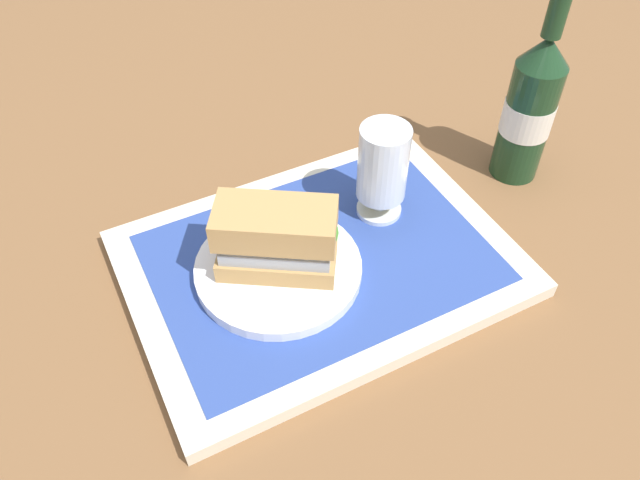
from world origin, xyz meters
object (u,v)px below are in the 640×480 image
(plate, at_px, (277,267))
(beer_bottle, at_px, (530,108))
(sandwich, at_px, (278,237))
(beer_glass, at_px, (383,167))

(plate, xyz_separation_m, beer_bottle, (0.37, 0.04, 0.08))
(sandwich, xyz_separation_m, beer_bottle, (0.37, 0.04, 0.03))
(plate, bearing_deg, sandwich, -32.13)
(beer_glass, bearing_deg, plate, -168.03)
(sandwich, bearing_deg, beer_bottle, 37.90)
(beer_glass, bearing_deg, beer_bottle, 0.76)
(beer_bottle, bearing_deg, sandwich, -174.24)
(sandwich, height_order, beer_bottle, beer_bottle)
(plate, distance_m, beer_bottle, 0.38)
(plate, bearing_deg, beer_glass, 11.97)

